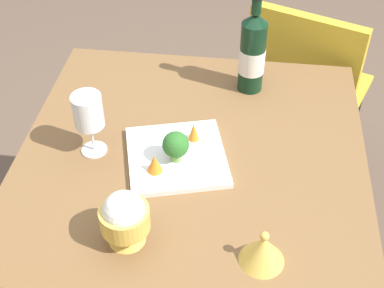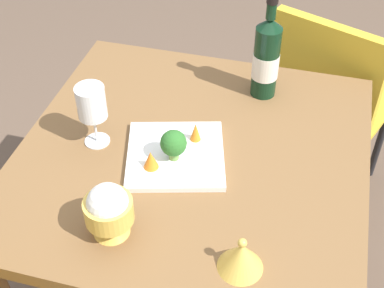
{
  "view_description": "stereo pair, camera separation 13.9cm",
  "coord_description": "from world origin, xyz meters",
  "px_view_note": "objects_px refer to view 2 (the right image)",
  "views": [
    {
      "loc": [
        1.02,
        0.13,
        1.71
      ],
      "look_at": [
        0.0,
        0.0,
        0.77
      ],
      "focal_mm": 49.99,
      "sensor_mm": 36.0,
      "label": 1
    },
    {
      "loc": [
        0.99,
        0.26,
        1.71
      ],
      "look_at": [
        0.0,
        0.0,
        0.77
      ],
      "focal_mm": 49.99,
      "sensor_mm": 36.0,
      "label": 2
    }
  ],
  "objects_px": {
    "broccoli_floret": "(174,144)",
    "rice_bowl": "(109,210)",
    "chair_near_window": "(327,95)",
    "rice_bowl_lid": "(241,256)",
    "carrot_garnish_left": "(197,132)",
    "carrot_garnish_right": "(151,160)",
    "wine_glass": "(91,104)",
    "serving_plate": "(176,155)",
    "wine_bottle": "(266,57)"
  },
  "relations": [
    {
      "from": "rice_bowl",
      "to": "serving_plate",
      "type": "distance_m",
      "value": 0.29
    },
    {
      "from": "chair_near_window",
      "to": "wine_bottle",
      "type": "bearing_deg",
      "value": -99.98
    },
    {
      "from": "broccoli_floret",
      "to": "chair_near_window",
      "type": "bearing_deg",
      "value": 151.19
    },
    {
      "from": "wine_glass",
      "to": "rice_bowl_lid",
      "type": "relative_size",
      "value": 1.79
    },
    {
      "from": "rice_bowl_lid",
      "to": "serving_plate",
      "type": "xyz_separation_m",
      "value": [
        -0.29,
        -0.23,
        -0.03
      ]
    },
    {
      "from": "carrot_garnish_left",
      "to": "carrot_garnish_right",
      "type": "height_order",
      "value": "carrot_garnish_left"
    },
    {
      "from": "broccoli_floret",
      "to": "carrot_garnish_right",
      "type": "height_order",
      "value": "broccoli_floret"
    },
    {
      "from": "wine_bottle",
      "to": "serving_plate",
      "type": "height_order",
      "value": "wine_bottle"
    },
    {
      "from": "serving_plate",
      "to": "carrot_garnish_left",
      "type": "distance_m",
      "value": 0.08
    },
    {
      "from": "rice_bowl_lid",
      "to": "carrot_garnish_left",
      "type": "bearing_deg",
      "value": -152.13
    },
    {
      "from": "wine_bottle",
      "to": "rice_bowl",
      "type": "distance_m",
      "value": 0.66
    },
    {
      "from": "wine_bottle",
      "to": "carrot_garnish_right",
      "type": "bearing_deg",
      "value": -28.62
    },
    {
      "from": "rice_bowl_lid",
      "to": "broccoli_floret",
      "type": "xyz_separation_m",
      "value": [
        -0.27,
        -0.23,
        0.03
      ]
    },
    {
      "from": "wine_bottle",
      "to": "wine_glass",
      "type": "distance_m",
      "value": 0.52
    },
    {
      "from": "chair_near_window",
      "to": "carrot_garnish_left",
      "type": "distance_m",
      "value": 0.73
    },
    {
      "from": "wine_glass",
      "to": "broccoli_floret",
      "type": "distance_m",
      "value": 0.23
    },
    {
      "from": "wine_glass",
      "to": "carrot_garnish_right",
      "type": "xyz_separation_m",
      "value": [
        0.07,
        0.18,
        -0.09
      ]
    },
    {
      "from": "serving_plate",
      "to": "carrot_garnish_right",
      "type": "relative_size",
      "value": 6.13
    },
    {
      "from": "chair_near_window",
      "to": "rice_bowl_lid",
      "type": "xyz_separation_m",
      "value": [
        0.96,
        -0.15,
        0.25
      ]
    },
    {
      "from": "wine_bottle",
      "to": "serving_plate",
      "type": "xyz_separation_m",
      "value": [
        0.34,
        -0.17,
        -0.12
      ]
    },
    {
      "from": "carrot_garnish_right",
      "to": "wine_bottle",
      "type": "bearing_deg",
      "value": 151.38
    },
    {
      "from": "serving_plate",
      "to": "broccoli_floret",
      "type": "xyz_separation_m",
      "value": [
        0.02,
        0.0,
        0.06
      ]
    },
    {
      "from": "broccoli_floret",
      "to": "carrot_garnish_left",
      "type": "xyz_separation_m",
      "value": [
        -0.08,
        0.04,
        -0.02
      ]
    },
    {
      "from": "wine_glass",
      "to": "rice_bowl_lid",
      "type": "xyz_separation_m",
      "value": [
        0.3,
        0.45,
        -0.09
      ]
    },
    {
      "from": "rice_bowl",
      "to": "carrot_garnish_left",
      "type": "height_order",
      "value": "rice_bowl"
    },
    {
      "from": "wine_bottle",
      "to": "rice_bowl",
      "type": "xyz_separation_m",
      "value": [
        0.61,
        -0.25,
        -0.05
      ]
    },
    {
      "from": "wine_bottle",
      "to": "chair_near_window",
      "type": "bearing_deg",
      "value": 148.17
    },
    {
      "from": "serving_plate",
      "to": "carrot_garnish_left",
      "type": "height_order",
      "value": "carrot_garnish_left"
    },
    {
      "from": "wine_glass",
      "to": "carrot_garnish_right",
      "type": "bearing_deg",
      "value": 68.33
    },
    {
      "from": "wine_bottle",
      "to": "carrot_garnish_left",
      "type": "height_order",
      "value": "wine_bottle"
    },
    {
      "from": "chair_near_window",
      "to": "carrot_garnish_left",
      "type": "bearing_deg",
      "value": -97.54
    },
    {
      "from": "carrot_garnish_left",
      "to": "broccoli_floret",
      "type": "bearing_deg",
      "value": -24.45
    },
    {
      "from": "broccoli_floret",
      "to": "rice_bowl",
      "type": "bearing_deg",
      "value": -16.35
    },
    {
      "from": "wine_bottle",
      "to": "rice_bowl",
      "type": "height_order",
      "value": "wine_bottle"
    },
    {
      "from": "broccoli_floret",
      "to": "carrot_garnish_left",
      "type": "height_order",
      "value": "broccoli_floret"
    },
    {
      "from": "chair_near_window",
      "to": "serving_plate",
      "type": "distance_m",
      "value": 0.8
    },
    {
      "from": "rice_bowl_lid",
      "to": "broccoli_floret",
      "type": "relative_size",
      "value": 1.17
    },
    {
      "from": "chair_near_window",
      "to": "serving_plate",
      "type": "relative_size",
      "value": 2.76
    },
    {
      "from": "wine_bottle",
      "to": "wine_glass",
      "type": "relative_size",
      "value": 1.78
    },
    {
      "from": "rice_bowl_lid",
      "to": "carrot_garnish_right",
      "type": "bearing_deg",
      "value": -129.59
    },
    {
      "from": "wine_glass",
      "to": "rice_bowl_lid",
      "type": "distance_m",
      "value": 0.55
    },
    {
      "from": "chair_near_window",
      "to": "broccoli_floret",
      "type": "xyz_separation_m",
      "value": [
        0.68,
        -0.38,
        0.27
      ]
    },
    {
      "from": "rice_bowl",
      "to": "broccoli_floret",
      "type": "bearing_deg",
      "value": 163.65
    },
    {
      "from": "serving_plate",
      "to": "broccoli_floret",
      "type": "distance_m",
      "value": 0.06
    },
    {
      "from": "broccoli_floret",
      "to": "carrot_garnish_right",
      "type": "bearing_deg",
      "value": -45.63
    },
    {
      "from": "wine_bottle",
      "to": "rice_bowl_lid",
      "type": "relative_size",
      "value": 3.19
    },
    {
      "from": "wine_bottle",
      "to": "carrot_garnish_right",
      "type": "distance_m",
      "value": 0.47
    },
    {
      "from": "rice_bowl",
      "to": "carrot_garnish_right",
      "type": "relative_size",
      "value": 2.82
    },
    {
      "from": "wine_bottle",
      "to": "wine_glass",
      "type": "bearing_deg",
      "value": -50.05
    },
    {
      "from": "carrot_garnish_left",
      "to": "serving_plate",
      "type": "bearing_deg",
      "value": -31.61
    }
  ]
}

